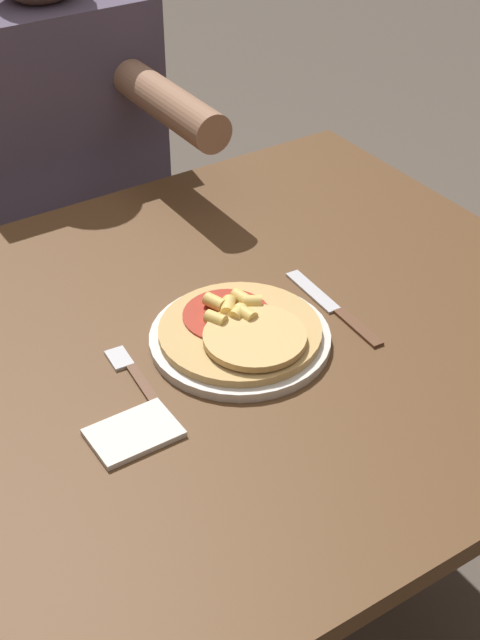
% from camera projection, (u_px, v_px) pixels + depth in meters
% --- Properties ---
extents(ground_plane, '(8.00, 8.00, 0.00)m').
position_uv_depth(ground_plane, '(229.00, 631.00, 1.72)').
color(ground_plane, brown).
extents(dining_table, '(1.10, 0.94, 0.72)m').
position_uv_depth(dining_table, '(226.00, 388.00, 1.35)').
color(dining_table, brown).
rests_on(dining_table, ground_plane).
extents(plate, '(0.26, 0.26, 0.01)m').
position_uv_depth(plate, '(240.00, 339.00, 1.26)').
color(plate, silver).
rests_on(plate, dining_table).
extents(pizza, '(0.23, 0.23, 0.04)m').
position_uv_depth(pizza, '(242.00, 330.00, 1.25)').
color(pizza, tan).
rests_on(pizza, plate).
extents(fork, '(0.03, 0.18, 0.00)m').
position_uv_depth(fork, '(137.00, 379.00, 1.20)').
color(fork, brown).
rests_on(fork, dining_table).
extents(knife, '(0.03, 0.22, 0.00)m').
position_uv_depth(knife, '(334.00, 308.00, 1.33)').
color(knife, brown).
rests_on(knife, dining_table).
extents(napkin, '(0.11, 0.08, 0.01)m').
position_uv_depth(napkin, '(134.00, 433.00, 1.11)').
color(napkin, silver).
rests_on(napkin, dining_table).
extents(person_diner, '(0.38, 0.52, 1.18)m').
position_uv_depth(person_diner, '(64.00, 161.00, 1.80)').
color(person_diner, '#2D2D38').
rests_on(person_diner, ground_plane).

